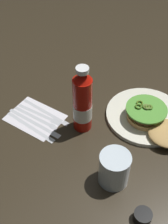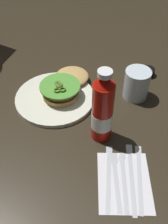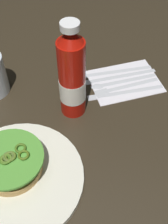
# 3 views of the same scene
# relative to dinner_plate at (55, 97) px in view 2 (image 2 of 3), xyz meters

# --- Properties ---
(ground_plane) EXTENTS (3.00, 3.00, 0.00)m
(ground_plane) POSITION_rel_dinner_plate_xyz_m (-0.00, -0.03, -0.01)
(ground_plane) COLOR #2F2619
(dinner_plate) EXTENTS (0.27, 0.27, 0.01)m
(dinner_plate) POSITION_rel_dinner_plate_xyz_m (0.00, 0.00, 0.00)
(dinner_plate) COLOR silver
(dinner_plate) RESTS_ON ground_plane
(burger_sandwich) EXTENTS (0.23, 0.14, 0.05)m
(burger_sandwich) POSITION_rel_dinner_plate_xyz_m (0.04, -0.02, 0.03)
(burger_sandwich) COLOR tan
(burger_sandwich) RESTS_ON dinner_plate
(ketchup_bottle) EXTENTS (0.06, 0.06, 0.24)m
(ketchup_bottle) POSITION_rel_dinner_plate_xyz_m (-0.11, -0.20, 0.10)
(ketchup_bottle) COLOR #B11209
(ketchup_bottle) RESTS_ON ground_plane
(water_glass) EXTENTS (0.09, 0.09, 0.11)m
(water_glass) POSITION_rel_dinner_plate_xyz_m (0.11, -0.26, 0.05)
(water_glass) COLOR silver
(water_glass) RESTS_ON ground_plane
(condiment_cup) EXTENTS (0.05, 0.05, 0.03)m
(condiment_cup) POSITION_rel_dinner_plate_xyz_m (0.25, -0.28, 0.01)
(condiment_cup) COLOR black
(condiment_cup) RESTS_ON ground_plane
(napkin) EXTENTS (0.22, 0.19, 0.00)m
(napkin) POSITION_rel_dinner_plate_xyz_m (-0.24, -0.30, -0.01)
(napkin) COLOR silver
(napkin) RESTS_ON ground_plane
(table_knife) EXTENTS (0.21, 0.07, 0.00)m
(table_knife) POSITION_rel_dinner_plate_xyz_m (-0.20, -0.34, -0.00)
(table_knife) COLOR silver
(table_knife) RESTS_ON napkin
(steak_knife) EXTENTS (0.22, 0.08, 0.00)m
(steak_knife) POSITION_rel_dinner_plate_xyz_m (-0.21, -0.32, -0.00)
(steak_knife) COLOR silver
(steak_knife) RESTS_ON napkin
(spoon_utensil) EXTENTS (0.18, 0.07, 0.00)m
(spoon_utensil) POSITION_rel_dinner_plate_xyz_m (-0.21, -0.30, -0.00)
(spoon_utensil) COLOR silver
(spoon_utensil) RESTS_ON napkin
(fork_utensil) EXTENTS (0.18, 0.08, 0.00)m
(fork_utensil) POSITION_rel_dinner_plate_xyz_m (-0.23, -0.28, -0.00)
(fork_utensil) COLOR silver
(fork_utensil) RESTS_ON napkin
(butter_knife) EXTENTS (0.20, 0.07, 0.00)m
(butter_knife) POSITION_rel_dinner_plate_xyz_m (-0.23, -0.26, -0.00)
(butter_knife) COLOR silver
(butter_knife) RESTS_ON napkin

